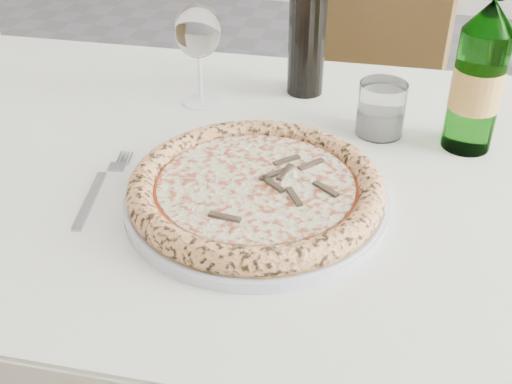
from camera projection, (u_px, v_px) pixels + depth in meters
dining_table at (272, 219)px, 0.97m from camera, size 1.39×0.85×0.76m
chair_far at (347, 87)px, 1.67m from camera, size 0.54×0.54×0.93m
plate at (256, 199)px, 0.83m from camera, size 0.34×0.34×0.02m
pizza at (256, 188)px, 0.82m from camera, size 0.33×0.33×0.03m
fork at (99, 189)px, 0.86m from camera, size 0.04×0.19×0.00m
wine_glass at (198, 34)px, 1.02m from camera, size 0.08×0.08×0.17m
tumbler at (381, 112)px, 0.98m from camera, size 0.07×0.07×0.08m
beer_bottle at (479, 77)px, 0.90m from camera, size 0.07×0.07×0.28m
wine_bottle at (307, 31)px, 1.06m from camera, size 0.06×0.06×0.25m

